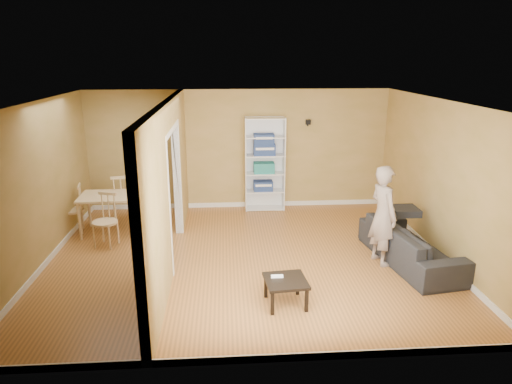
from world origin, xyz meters
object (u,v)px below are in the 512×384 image
(bookshelf, at_px, (265,164))
(chair_left, at_px, (72,209))
(person, at_px, (384,207))
(coffee_table, at_px, (286,283))
(chair_far, at_px, (122,198))
(dining_table, at_px, (113,199))
(chair_near, at_px, (105,221))
(sofa, at_px, (411,239))

(bookshelf, height_order, chair_left, bookshelf)
(person, distance_m, bookshelf, 3.35)
(coffee_table, height_order, chair_far, chair_far)
(chair_left, bearing_deg, person, 60.94)
(chair_left, height_order, chair_far, chair_far)
(dining_table, distance_m, chair_left, 0.82)
(coffee_table, height_order, chair_near, chair_near)
(sofa, xyz_separation_m, chair_near, (-5.15, 1.03, 0.07))
(sofa, xyz_separation_m, dining_table, (-5.14, 1.70, 0.26))
(sofa, bearing_deg, dining_table, 63.05)
(bookshelf, relative_size, chair_left, 2.17)
(coffee_table, bearing_deg, chair_left, 141.70)
(bookshelf, relative_size, dining_table, 1.69)
(dining_table, distance_m, chair_far, 0.57)
(coffee_table, bearing_deg, sofa, 28.03)
(sofa, bearing_deg, coffee_table, 109.34)
(sofa, bearing_deg, chair_far, 57.52)
(sofa, xyz_separation_m, person, (-0.49, 0.04, 0.55))
(person, bearing_deg, sofa, -108.86)
(bookshelf, height_order, coffee_table, bookshelf)
(sofa, height_order, coffee_table, sofa)
(person, height_order, chair_near, person)
(coffee_table, xyz_separation_m, chair_far, (-2.89, 3.43, 0.20))
(person, xyz_separation_m, bookshelf, (-1.66, 2.91, 0.05))
(sofa, distance_m, chair_left, 6.19)
(bookshelf, bearing_deg, chair_left, -162.57)
(chair_near, bearing_deg, sofa, 4.85)
(dining_table, bearing_deg, coffee_table, -44.46)
(chair_near, bearing_deg, coffee_table, -20.80)
(dining_table, bearing_deg, person, -19.63)
(chair_left, bearing_deg, dining_table, 74.04)
(chair_left, relative_size, chair_near, 0.98)
(person, distance_m, chair_near, 4.79)
(bookshelf, xyz_separation_m, dining_table, (-3.00, -1.25, -0.34))
(chair_left, bearing_deg, coffee_table, 40.19)
(bookshelf, bearing_deg, chair_far, -166.66)
(sofa, height_order, chair_far, chair_far)
(chair_near, bearing_deg, dining_table, 105.82)
(chair_near, bearing_deg, chair_left, 153.25)
(chair_far, bearing_deg, person, 142.15)
(person, bearing_deg, chair_near, 63.52)
(bookshelf, distance_m, chair_far, 3.08)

